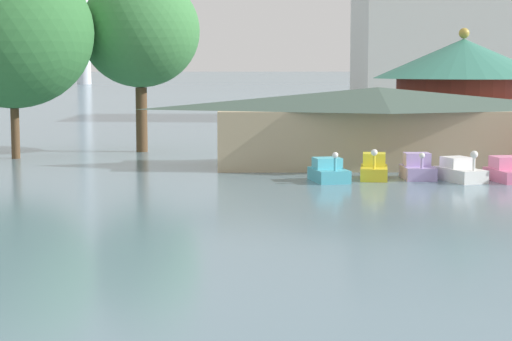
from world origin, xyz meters
TOP-DOWN VIEW (x-y plane):
  - pedal_boat_cyan at (7.57, 36.91)m, footprint 2.02×2.76m
  - pedal_boat_yellow at (9.99, 37.89)m, footprint 1.71×2.86m
  - pedal_boat_lavender at (12.23, 37.93)m, footprint 1.57×2.32m
  - pedal_boat_white at (14.19, 37.04)m, footprint 2.31×3.20m
  - pedal_boat_pink at (16.58, 36.99)m, footprint 1.93×3.02m
  - boathouse at (10.98, 43.72)m, footprint 19.63×6.93m
  - green_roof_pavilion at (17.72, 51.60)m, footprint 11.81×11.81m
  - shoreline_tree_tall_left at (-10.97, 48.41)m, footprint 9.99×9.99m
  - shoreline_tree_mid at (-3.60, 52.82)m, footprint 7.92×7.92m
  - background_building_block at (31.34, 91.13)m, footprint 31.87×16.12m

SIDE VIEW (x-z plane):
  - pedal_boat_cyan at x=7.57m, z-range -0.32..1.26m
  - pedal_boat_pink at x=16.58m, z-range -0.25..1.21m
  - pedal_boat_white at x=14.19m, z-range -0.33..1.30m
  - pedal_boat_lavender at x=12.23m, z-range -0.20..1.24m
  - pedal_boat_yellow at x=9.99m, z-range -0.30..1.34m
  - boathouse at x=10.98m, z-range 0.10..4.65m
  - green_roof_pavilion at x=17.72m, z-range 0.21..8.45m
  - shoreline_tree_tall_left at x=-10.97m, z-range 1.56..14.03m
  - shoreline_tree_mid at x=-3.60m, z-range 2.13..13.96m
  - background_building_block at x=31.34m, z-range 0.02..17.55m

